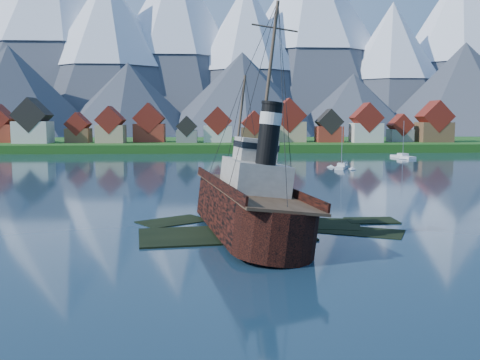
{
  "coord_description": "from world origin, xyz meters",
  "views": [
    {
      "loc": [
        -4.31,
        -57.83,
        12.41
      ],
      "look_at": [
        -0.95,
        6.0,
        5.0
      ],
      "focal_mm": 40.0,
      "sensor_mm": 36.0,
      "label": 1
    }
  ],
  "objects": [
    {
      "name": "shore_bank",
      "position": [
        0.0,
        170.0,
        0.0
      ],
      "size": [
        600.0,
        80.0,
        3.2
      ],
      "primitive_type": "cube",
      "color": "#1A4F16",
      "rests_on": "ground"
    },
    {
      "name": "ground",
      "position": [
        0.0,
        0.0,
        0.0
      ],
      "size": [
        1400.0,
        1400.0,
        0.0
      ],
      "primitive_type": "plane",
      "color": "#162D3F",
      "rests_on": "ground"
    },
    {
      "name": "shoal",
      "position": [
        1.78,
        2.15,
        -0.35
      ],
      "size": [
        31.71,
        21.24,
        1.14
      ],
      "color": "black",
      "rests_on": "ground"
    },
    {
      "name": "seawall",
      "position": [
        0.0,
        132.0,
        0.0
      ],
      "size": [
        600.0,
        2.5,
        2.0
      ],
      "primitive_type": "cube",
      "color": "#3F3D38",
      "rests_on": "ground"
    },
    {
      "name": "sailboat_e",
      "position": [
        55.41,
        106.11,
        0.27
      ],
      "size": [
        4.97,
        10.84,
        12.2
      ],
      "rotation": [
        0.0,
        0.0,
        0.23
      ],
      "color": "silver",
      "rests_on": "ground"
    },
    {
      "name": "sailboat_d",
      "position": [
        27.69,
        72.23,
        0.26
      ],
      "size": [
        5.08,
        8.49,
        11.35
      ],
      "rotation": [
        0.0,
        0.0,
        -0.39
      ],
      "color": "silver",
      "rests_on": "ground"
    },
    {
      "name": "town",
      "position": [
        -33.12,
        152.18,
        8.99
      ],
      "size": [
        250.96,
        16.69,
        17.3
      ],
      "color": "maroon",
      "rests_on": "ground"
    },
    {
      "name": "tugboat_wreck",
      "position": [
        -0.82,
        0.62,
        3.2
      ],
      "size": [
        7.49,
        32.26,
        25.56
      ],
      "rotation": [
        0.0,
        0.12,
        0.16
      ],
      "color": "black",
      "rests_on": "ground"
    },
    {
      "name": "mountains",
      "position": [
        -0.79,
        481.26,
        89.34
      ],
      "size": [
        965.0,
        340.0,
        205.0
      ],
      "color": "#2D333D",
      "rests_on": "ground"
    }
  ]
}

